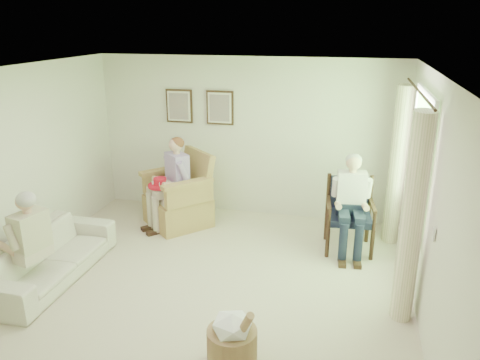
{
  "coord_description": "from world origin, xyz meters",
  "views": [
    {
      "loc": [
        1.63,
        -4.55,
        3.12
      ],
      "look_at": [
        0.22,
        1.34,
        1.05
      ],
      "focal_mm": 35.0,
      "sensor_mm": 36.0,
      "label": 1
    }
  ],
  "objects_px": {
    "wicker_armchair": "(179,201)",
    "sofa": "(49,256)",
    "hatbox": "(232,339)",
    "person_wicker": "(174,177)",
    "red_hat": "(160,184)",
    "wood_armchair": "(350,211)",
    "person_sofa": "(26,238)",
    "person_dark": "(351,198)"
  },
  "relations": [
    {
      "from": "wicker_armchair",
      "to": "wood_armchair",
      "type": "distance_m",
      "value": 2.69
    },
    {
      "from": "wood_armchair",
      "to": "sofa",
      "type": "relative_size",
      "value": 0.5
    },
    {
      "from": "wicker_armchair",
      "to": "red_hat",
      "type": "distance_m",
      "value": 0.51
    },
    {
      "from": "sofa",
      "to": "person_sofa",
      "type": "distance_m",
      "value": 0.54
    },
    {
      "from": "wood_armchair",
      "to": "red_hat",
      "type": "relative_size",
      "value": 2.7
    },
    {
      "from": "wicker_armchair",
      "to": "person_dark",
      "type": "bearing_deg",
      "value": 34.28
    },
    {
      "from": "person_sofa",
      "to": "red_hat",
      "type": "relative_size",
      "value": 3.36
    },
    {
      "from": "person_wicker",
      "to": "red_hat",
      "type": "distance_m",
      "value": 0.24
    },
    {
      "from": "person_wicker",
      "to": "hatbox",
      "type": "distance_m",
      "value": 3.34
    },
    {
      "from": "wood_armchair",
      "to": "wicker_armchair",
      "type": "bearing_deg",
      "value": 170.05
    },
    {
      "from": "sofa",
      "to": "hatbox",
      "type": "distance_m",
      "value": 2.83
    },
    {
      "from": "sofa",
      "to": "person_sofa",
      "type": "height_order",
      "value": "person_sofa"
    },
    {
      "from": "wood_armchair",
      "to": "person_dark",
      "type": "relative_size",
      "value": 0.73
    },
    {
      "from": "red_hat",
      "to": "hatbox",
      "type": "bearing_deg",
      "value": -55.9
    },
    {
      "from": "wicker_armchair",
      "to": "red_hat",
      "type": "height_order",
      "value": "wicker_armchair"
    },
    {
      "from": "hatbox",
      "to": "person_wicker",
      "type": "bearing_deg",
      "value": 120.27
    },
    {
      "from": "wood_armchair",
      "to": "person_wicker",
      "type": "bearing_deg",
      "value": 173.34
    },
    {
      "from": "person_dark",
      "to": "person_sofa",
      "type": "distance_m",
      "value": 4.16
    },
    {
      "from": "wood_armchair",
      "to": "sofa",
      "type": "xyz_separation_m",
      "value": [
        -3.67,
        -1.78,
        -0.26
      ]
    },
    {
      "from": "sofa",
      "to": "red_hat",
      "type": "distance_m",
      "value": 1.94
    },
    {
      "from": "wicker_armchair",
      "to": "wood_armchair",
      "type": "xyz_separation_m",
      "value": [
        2.67,
        -0.21,
        0.18
      ]
    },
    {
      "from": "person_wicker",
      "to": "person_sofa",
      "type": "bearing_deg",
      "value": -72.15
    },
    {
      "from": "person_dark",
      "to": "red_hat",
      "type": "bearing_deg",
      "value": 172.73
    },
    {
      "from": "person_wicker",
      "to": "hatbox",
      "type": "xyz_separation_m",
      "value": [
        1.66,
        -2.84,
        -0.57
      ]
    },
    {
      "from": "sofa",
      "to": "person_wicker",
      "type": "bearing_deg",
      "value": -28.43
    },
    {
      "from": "wood_armchair",
      "to": "person_wicker",
      "type": "relative_size",
      "value": 0.71
    },
    {
      "from": "person_wicker",
      "to": "red_hat",
      "type": "xyz_separation_m",
      "value": [
        -0.18,
        -0.13,
        -0.09
      ]
    },
    {
      "from": "sofa",
      "to": "person_wicker",
      "type": "distance_m",
      "value": 2.16
    },
    {
      "from": "hatbox",
      "to": "wood_armchair",
      "type": "bearing_deg",
      "value": 69.94
    },
    {
      "from": "wicker_armchair",
      "to": "wood_armchair",
      "type": "bearing_deg",
      "value": 37.81
    },
    {
      "from": "sofa",
      "to": "person_wicker",
      "type": "relative_size",
      "value": 1.42
    },
    {
      "from": "wood_armchair",
      "to": "hatbox",
      "type": "bearing_deg",
      "value": -115.48
    },
    {
      "from": "person_wicker",
      "to": "wicker_armchair",
      "type": "bearing_deg",
      "value": 132.34
    },
    {
      "from": "wood_armchair",
      "to": "person_dark",
      "type": "bearing_deg",
      "value": -95.42
    },
    {
      "from": "wicker_armchair",
      "to": "sofa",
      "type": "height_order",
      "value": "wicker_armchair"
    },
    {
      "from": "person_sofa",
      "to": "red_hat",
      "type": "height_order",
      "value": "person_sofa"
    },
    {
      "from": "sofa",
      "to": "wicker_armchair",
      "type": "bearing_deg",
      "value": -26.54
    },
    {
      "from": "person_sofa",
      "to": "hatbox",
      "type": "distance_m",
      "value": 2.77
    },
    {
      "from": "person_dark",
      "to": "person_wicker",
      "type": "bearing_deg",
      "value": 169.78
    },
    {
      "from": "wicker_armchair",
      "to": "person_dark",
      "type": "xyz_separation_m",
      "value": [
        2.67,
        -0.38,
        0.45
      ]
    },
    {
      "from": "person_dark",
      "to": "hatbox",
      "type": "bearing_deg",
      "value": -116.64
    },
    {
      "from": "red_hat",
      "to": "sofa",
      "type": "bearing_deg",
      "value": -115.67
    }
  ]
}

